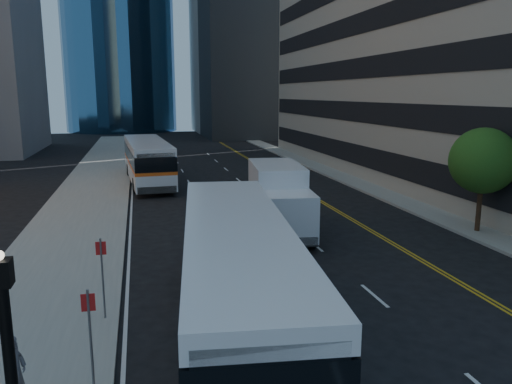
% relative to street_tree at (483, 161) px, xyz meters
% --- Properties ---
extents(ground, '(160.00, 160.00, 0.00)m').
position_rel_street_tree_xyz_m(ground, '(-9.00, -8.00, -3.64)').
color(ground, black).
rests_on(ground, ground).
extents(sidewalk_west, '(5.00, 90.00, 0.15)m').
position_rel_street_tree_xyz_m(sidewalk_west, '(-19.50, 17.00, -3.57)').
color(sidewalk_west, gray).
rests_on(sidewalk_west, ground).
extents(sidewalk_east, '(2.00, 90.00, 0.15)m').
position_rel_street_tree_xyz_m(sidewalk_east, '(-0.00, 17.00, -3.57)').
color(sidewalk_east, gray).
rests_on(sidewalk_east, ground).
extents(street_tree, '(3.20, 3.20, 5.10)m').
position_rel_street_tree_xyz_m(street_tree, '(0.00, 0.00, 0.00)').
color(street_tree, '#332114').
rests_on(street_tree, sidewalk_east).
extents(bus_front, '(4.21, 13.21, 3.35)m').
position_rel_street_tree_xyz_m(bus_front, '(-13.63, -7.63, -1.81)').
color(bus_front, white).
rests_on(bus_front, ground).
extents(bus_rear, '(3.68, 12.89, 3.28)m').
position_rel_street_tree_xyz_m(bus_rear, '(-15.60, 18.44, -1.85)').
color(bus_rear, silver).
rests_on(bus_rear, ground).
extents(box_truck, '(3.19, 7.20, 3.33)m').
position_rel_street_tree_xyz_m(box_truck, '(-9.53, 2.47, -1.88)').
color(box_truck, white).
rests_on(box_truck, ground).
extents(pedestrian, '(0.55, 0.72, 1.76)m').
position_rel_street_tree_xyz_m(pedestrian, '(-18.91, -10.35, -2.61)').
color(pedestrian, '#504E55').
rests_on(pedestrian, sidewalk_west).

